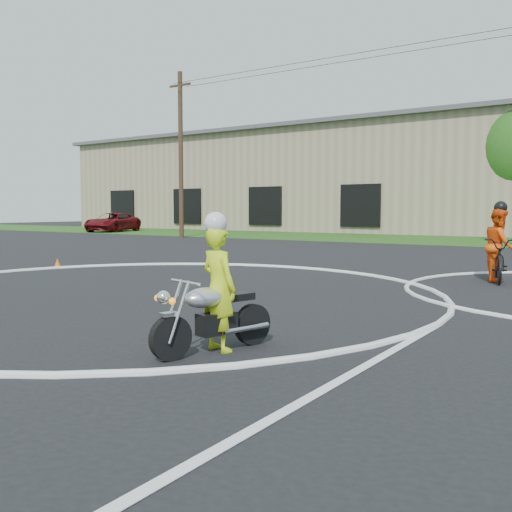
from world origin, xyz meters
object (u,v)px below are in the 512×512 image
Objects in this scene: primary_motorcycle at (212,316)px; rider_second_grp at (499,253)px; pickup_grp at (112,222)px; rider_primary_grp at (218,284)px.

rider_second_grp is at bearing 96.75° from primary_motorcycle.
rider_second_grp reaches higher than pickup_grp.
rider_second_grp is 35.05m from pickup_grp.
rider_primary_grp is 0.80× the size of rider_second_grp.
primary_motorcycle is 0.81× the size of rider_second_grp.
primary_motorcycle is 0.30× the size of pickup_grp.
rider_primary_grp is at bearing -57.13° from pickup_grp.
rider_primary_grp reaches higher than primary_motorcycle.
rider_second_grp is at bearing 96.66° from rider_primary_grp.
pickup_grp is at bearing 138.53° from rider_second_grp.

